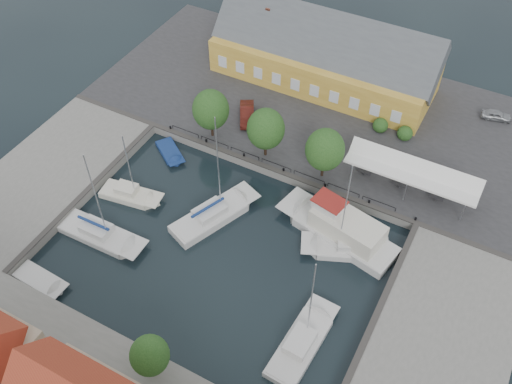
% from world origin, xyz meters
% --- Properties ---
extents(ground, '(140.00, 140.00, 0.00)m').
position_xyz_m(ground, '(0.00, 0.00, 0.00)').
color(ground, black).
rests_on(ground, ground).
extents(north_quay, '(56.00, 26.00, 1.00)m').
position_xyz_m(north_quay, '(0.00, 23.00, 0.50)').
color(north_quay, '#2D2D30').
rests_on(north_quay, ground).
extents(west_quay, '(12.00, 24.00, 1.00)m').
position_xyz_m(west_quay, '(-22.00, -2.00, 0.50)').
color(west_quay, slate).
rests_on(west_quay, ground).
extents(east_quay, '(12.00, 24.00, 1.00)m').
position_xyz_m(east_quay, '(22.00, -2.00, 0.50)').
color(east_quay, slate).
rests_on(east_quay, ground).
extents(quay_edge_fittings, '(56.00, 24.72, 0.40)m').
position_xyz_m(quay_edge_fittings, '(0.02, 4.75, 1.06)').
color(quay_edge_fittings, '#383533').
rests_on(quay_edge_fittings, north_quay).
extents(warehouse, '(28.56, 14.00, 9.55)m').
position_xyz_m(warehouse, '(-2.60, 28.36, 4.43)').
color(warehouse, gold).
rests_on(warehouse, north_quay).
extents(tent_canopy, '(14.00, 4.00, 2.83)m').
position_xyz_m(tent_canopy, '(14.00, 14.50, 3.68)').
color(tent_canopy, white).
rests_on(tent_canopy, north_quay).
extents(quay_trees, '(18.20, 4.20, 6.30)m').
position_xyz_m(quay_trees, '(-2.00, 12.00, 4.88)').
color(quay_trees, black).
rests_on(quay_trees, north_quay).
extents(car_silver, '(3.76, 2.14, 1.21)m').
position_xyz_m(car_silver, '(19.68, 30.72, 1.60)').
color(car_silver, '#9C9FA3').
rests_on(car_silver, north_quay).
extents(car_red, '(3.74, 4.94, 1.56)m').
position_xyz_m(car_red, '(-6.86, 16.53, 1.78)').
color(car_red, '#571A14').
rests_on(car_red, north_quay).
extents(center_sailboat, '(6.54, 10.39, 13.74)m').
position_xyz_m(center_sailboat, '(-2.81, 1.82, 0.36)').
color(center_sailboat, silver).
rests_on(center_sailboat, ground).
extents(trawler, '(13.53, 6.53, 5.00)m').
position_xyz_m(trawler, '(9.80, 5.82, 1.02)').
color(trawler, silver).
rests_on(trawler, ground).
extents(east_boat_a, '(9.14, 6.11, 12.38)m').
position_xyz_m(east_boat_a, '(11.09, 4.54, 0.26)').
color(east_boat_a, silver).
rests_on(east_boat_a, ground).
extents(east_boat_c, '(3.39, 9.35, 11.62)m').
position_xyz_m(east_boat_c, '(11.47, -7.02, 0.26)').
color(east_boat_c, silver).
rests_on(east_boat_c, ground).
extents(west_boat_b, '(7.17, 3.36, 9.67)m').
position_xyz_m(west_boat_b, '(-12.28, 0.12, 0.26)').
color(west_boat_b, silver).
rests_on(west_boat_b, ground).
extents(west_boat_d, '(9.64, 3.08, 12.59)m').
position_xyz_m(west_boat_d, '(-11.57, -5.72, 0.27)').
color(west_boat_d, silver).
rests_on(west_boat_d, ground).
extents(launch_sw, '(5.78, 2.40, 0.98)m').
position_xyz_m(launch_sw, '(-13.29, -12.77, 0.09)').
color(launch_sw, silver).
rests_on(launch_sw, ground).
extents(launch_nw, '(5.09, 4.37, 0.88)m').
position_xyz_m(launch_nw, '(-12.34, 7.87, 0.09)').
color(launch_nw, navy).
rests_on(launch_nw, ground).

